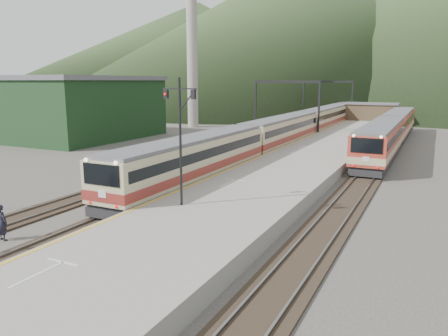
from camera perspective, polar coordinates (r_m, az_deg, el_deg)
The scene contains 16 objects.
track_main at distance 47.89m, azimuth 5.65°, elevation 1.82°, with size 2.60×200.00×0.23m.
track_far at distance 49.82m, azimuth 0.25°, elevation 2.24°, with size 2.60×200.00×0.23m.
track_second at distance 45.26m, azimuth 19.42°, elevation 0.68°, with size 2.60×200.00×0.23m.
platform at distance 44.29m, azimuth 11.55°, elevation 1.44°, with size 8.00×100.00×1.00m, color gray.
gantry_near at distance 62.40m, azimuth 8.14°, elevation 9.05°, with size 9.55×0.25×8.00m.
gantry_far at distance 86.51m, azimuth 13.34°, elevation 9.45°, with size 9.55×0.25×8.00m.
warehouse at distance 64.25m, azimuth -17.90°, elevation 7.55°, with size 14.50×20.50×8.60m.
smokestack at distance 76.95m, azimuth -4.21°, elevation 16.55°, with size 1.80×1.80×30.00m, color #9E998E.
station_shed at distance 83.19m, azimuth 18.66°, elevation 7.02°, with size 9.40×4.40×3.10m.
hill_a at distance 203.53m, azimuth 10.24°, elevation 17.34°, with size 180.00×180.00×60.00m, color #28431F.
hill_d at distance 280.49m, azimuth -3.27°, elevation 15.27°, with size 200.00×200.00×55.00m, color #28431F.
main_train at distance 62.24m, azimuth 10.69°, elevation 5.73°, with size 3.04×83.22×3.71m.
second_train at distance 57.12m, azimuth 21.04°, elevation 4.68°, with size 3.02×41.11×3.69m.
signal_mast at distance 24.15m, azimuth -5.75°, elevation 5.11°, with size 2.20×0.31×7.09m.
short_signal_b at distance 42.58m, azimuth -0.44°, elevation 2.60°, with size 0.24×0.18×2.27m.
worker at distance 24.69m, azimuth -27.03°, elevation -6.35°, with size 0.68×0.45×1.87m, color black.
Camera 1 is at (16.38, -4.32, 7.89)m, focal length 35.00 mm.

